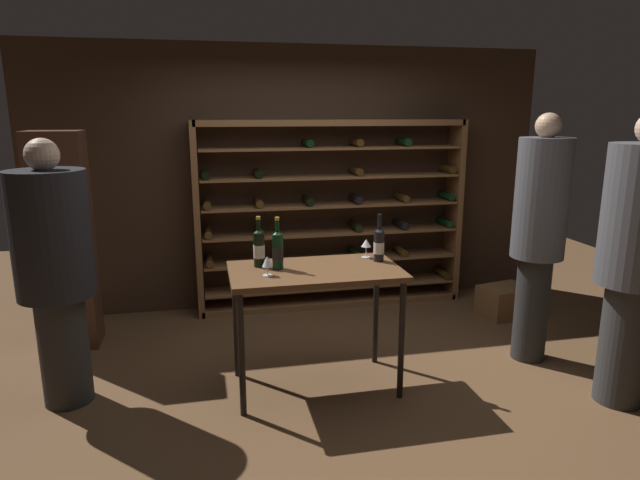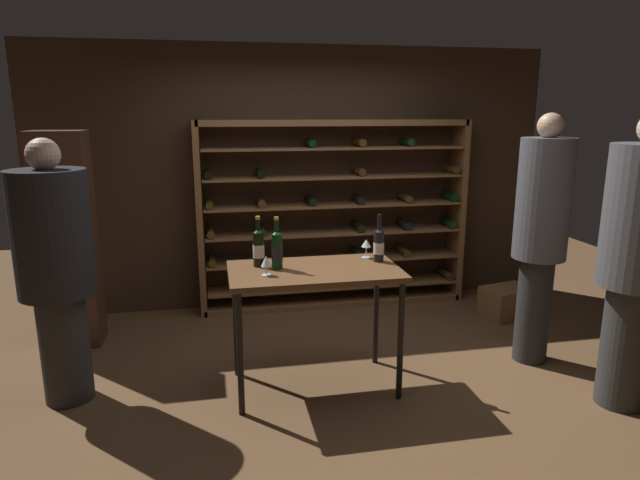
% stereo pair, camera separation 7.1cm
% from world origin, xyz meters
% --- Properties ---
extents(ground_plane, '(9.63, 9.63, 0.00)m').
position_xyz_m(ground_plane, '(0.00, 0.00, 0.00)').
color(ground_plane, brown).
extents(back_wall, '(5.26, 0.10, 2.66)m').
position_xyz_m(back_wall, '(0.00, 1.82, 1.33)').
color(back_wall, '#3D2B1E').
rests_on(back_wall, ground).
extents(wine_rack, '(2.77, 0.32, 1.93)m').
position_xyz_m(wine_rack, '(0.35, 1.61, 0.95)').
color(wine_rack, brown).
rests_on(wine_rack, ground).
extents(tasting_table, '(1.22, 0.68, 0.91)m').
position_xyz_m(tasting_table, '(-0.19, -0.12, 0.82)').
color(tasting_table, brown).
rests_on(tasting_table, ground).
extents(person_guest_plum_blouse, '(0.49, 0.49, 2.00)m').
position_xyz_m(person_guest_plum_blouse, '(1.86, -0.78, 1.11)').
color(person_guest_plum_blouse, '#313131').
rests_on(person_guest_plum_blouse, ground).
extents(person_host_in_suit, '(0.50, 0.50, 1.84)m').
position_xyz_m(person_host_in_suit, '(-1.95, 0.05, 1.01)').
color(person_host_in_suit, '#2B2B2B').
rests_on(person_host_in_suit, ground).
extents(person_bystander_dark_jacket, '(0.41, 0.41, 2.00)m').
position_xyz_m(person_bystander_dark_jacket, '(1.64, -0.02, 1.11)').
color(person_bystander_dark_jacket, '#282828').
rests_on(person_bystander_dark_jacket, ground).
extents(wine_crate, '(0.54, 0.43, 0.30)m').
position_xyz_m(wine_crate, '(1.96, 0.90, 0.15)').
color(wine_crate, brown).
rests_on(wine_crate, ground).
extents(display_cabinet, '(0.44, 0.36, 1.85)m').
position_xyz_m(display_cabinet, '(-2.12, 1.08, 0.93)').
color(display_cabinet, '#4C2D1E').
rests_on(display_cabinet, ground).
extents(wine_bottle_green_slim, '(0.08, 0.08, 0.36)m').
position_xyz_m(wine_bottle_green_slim, '(0.31, -0.02, 1.04)').
color(wine_bottle_green_slim, black).
rests_on(wine_bottle_green_slim, tasting_table).
extents(wine_bottle_black_capsule, '(0.08, 0.08, 0.37)m').
position_xyz_m(wine_bottle_black_capsule, '(-0.57, 0.03, 1.05)').
color(wine_bottle_black_capsule, black).
rests_on(wine_bottle_black_capsule, tasting_table).
extents(wine_bottle_red_label, '(0.08, 0.08, 0.37)m').
position_xyz_m(wine_bottle_red_label, '(-0.45, -0.06, 1.05)').
color(wine_bottle_red_label, black).
rests_on(wine_bottle_red_label, tasting_table).
extents(wine_glass_stemmed_left, '(0.07, 0.07, 0.14)m').
position_xyz_m(wine_glass_stemmed_left, '(0.25, 0.10, 1.02)').
color(wine_glass_stemmed_left, silver).
rests_on(wine_glass_stemmed_left, tasting_table).
extents(wine_glass_stemmed_right, '(0.07, 0.07, 0.14)m').
position_xyz_m(wine_glass_stemmed_right, '(-0.54, -0.22, 1.01)').
color(wine_glass_stemmed_right, silver).
rests_on(wine_glass_stemmed_right, tasting_table).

